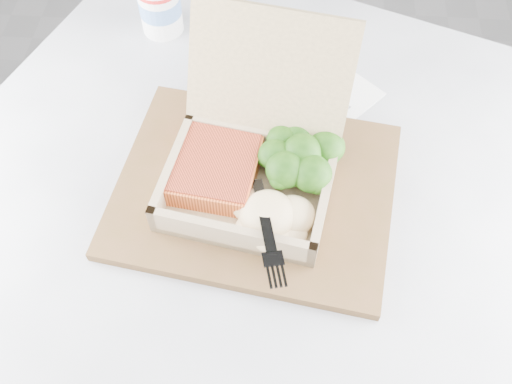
# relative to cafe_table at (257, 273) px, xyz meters

# --- Properties ---
(floor) EXTENTS (4.00, 4.00, 0.00)m
(floor) POSITION_rel_cafe_table_xyz_m (0.03, 0.42, -0.56)
(floor) COLOR #96979C
(floor) RESTS_ON ground
(cafe_table) EXTENTS (1.10, 1.10, 0.75)m
(cafe_table) POSITION_rel_cafe_table_xyz_m (0.00, 0.00, 0.00)
(cafe_table) COLOR black
(cafe_table) RESTS_ON floor
(serving_tray) EXTENTS (0.38, 0.32, 0.01)m
(serving_tray) POSITION_rel_cafe_table_xyz_m (-0.00, 0.02, 0.20)
(serving_tray) COLOR brown
(serving_tray) RESTS_ON cafe_table
(takeout_container) EXTENTS (0.23, 0.25, 0.18)m
(takeout_container) POSITION_rel_cafe_table_xyz_m (-0.01, 0.04, 0.25)
(takeout_container) COLOR tan
(takeout_container) RESTS_ON serving_tray
(salmon_fillet) EXTENTS (0.12, 0.15, 0.03)m
(salmon_fillet) POSITION_rel_cafe_table_xyz_m (-0.05, 0.04, 0.23)
(salmon_fillet) COLOR orange
(salmon_fillet) RESTS_ON takeout_container
(broccoli_pile) EXTENTS (0.11, 0.11, 0.04)m
(broccoli_pile) POSITION_rel_cafe_table_xyz_m (0.05, 0.05, 0.24)
(broccoli_pile) COLOR #326A17
(broccoli_pile) RESTS_ON takeout_container
(mashed_potatoes) EXTENTS (0.11, 0.09, 0.04)m
(mashed_potatoes) POSITION_rel_cafe_table_xyz_m (0.01, -0.04, 0.24)
(mashed_potatoes) COLOR beige
(mashed_potatoes) RESTS_ON takeout_container
(plastic_fork) EXTENTS (0.05, 0.16, 0.02)m
(plastic_fork) POSITION_rel_cafe_table_xyz_m (0.01, -0.02, 0.25)
(plastic_fork) COLOR black
(plastic_fork) RESTS_ON mashed_potatoes
(paper_cup) EXTENTS (0.06, 0.06, 0.08)m
(paper_cup) POSITION_rel_cafe_table_xyz_m (-0.17, 0.32, 0.24)
(paper_cup) COLOR white
(paper_cup) RESTS_ON cafe_table
(receipt) EXTENTS (0.13, 0.14, 0.00)m
(receipt) POSITION_rel_cafe_table_xyz_m (0.10, 0.18, 0.19)
(receipt) COLOR white
(receipt) RESTS_ON cafe_table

